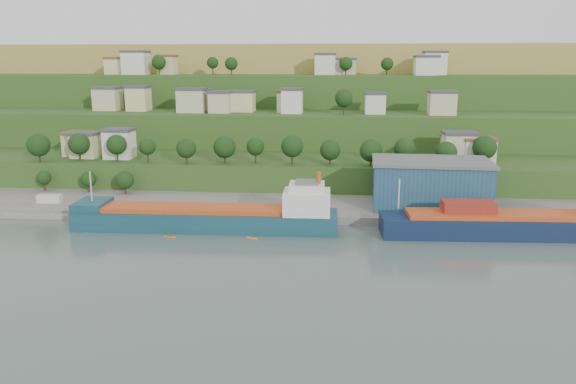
# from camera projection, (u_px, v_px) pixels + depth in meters

# --- Properties ---
(ground) EXTENTS (500.00, 500.00, 0.00)m
(ground) POSITION_uv_depth(u_px,v_px,m) (222.00, 240.00, 129.36)
(ground) COLOR #404E49
(ground) RESTS_ON ground
(quay) EXTENTS (220.00, 26.00, 4.00)m
(quay) POSITION_uv_depth(u_px,v_px,m) (315.00, 211.00, 154.72)
(quay) COLOR slate
(quay) RESTS_ON ground
(pebble_beach) EXTENTS (40.00, 18.00, 2.40)m
(pebble_beach) POSITION_uv_depth(u_px,v_px,m) (44.00, 210.00, 155.67)
(pebble_beach) COLOR slate
(pebble_beach) RESTS_ON ground
(hillside) EXTENTS (360.00, 211.30, 96.00)m
(hillside) POSITION_uv_depth(u_px,v_px,m) (289.00, 141.00, 292.99)
(hillside) COLOR #284719
(hillside) RESTS_ON ground
(cargo_ship_near) EXTENTS (64.79, 11.49, 16.61)m
(cargo_ship_near) POSITION_uv_depth(u_px,v_px,m) (214.00, 219.00, 137.47)
(cargo_ship_near) COLOR #133648
(cargo_ship_near) RESTS_ON ground
(cargo_ship_far) EXTENTS (61.31, 13.10, 16.54)m
(cargo_ship_far) POSITION_uv_depth(u_px,v_px,m) (521.00, 226.00, 131.75)
(cargo_ship_far) COLOR #0C2139
(cargo_ship_far) RESTS_ON ground
(warehouse) EXTENTS (31.79, 20.32, 12.80)m
(warehouse) POSITION_uv_depth(u_px,v_px,m) (430.00, 183.00, 150.22)
(warehouse) COLOR navy
(warehouse) RESTS_ON quay
(caravan) EXTENTS (6.67, 3.33, 3.00)m
(caravan) POSITION_uv_depth(u_px,v_px,m) (50.00, 200.00, 156.04)
(caravan) COLOR silver
(caravan) RESTS_ON pebble_beach
(dinghy) EXTENTS (3.74, 1.52, 0.74)m
(dinghy) POSITION_uv_depth(u_px,v_px,m) (58.00, 209.00, 150.97)
(dinghy) COLOR silver
(dinghy) RESTS_ON pebble_beach
(kayak_orange) EXTENTS (3.09, 1.11, 0.76)m
(kayak_orange) POSITION_uv_depth(u_px,v_px,m) (170.00, 236.00, 131.63)
(kayak_orange) COLOR orange
(kayak_orange) RESTS_ON ground
(kayak_yellow) EXTENTS (2.84, 1.65, 0.72)m
(kayak_yellow) POSITION_uv_depth(u_px,v_px,m) (252.00, 238.00, 130.64)
(kayak_yellow) COLOR gold
(kayak_yellow) RESTS_ON ground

